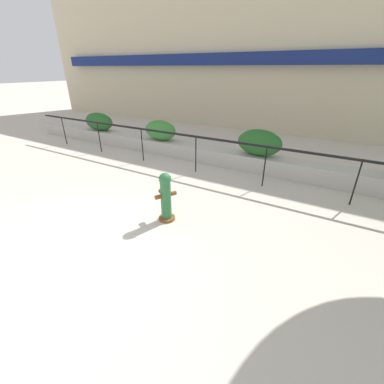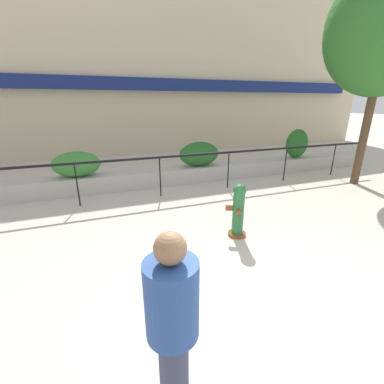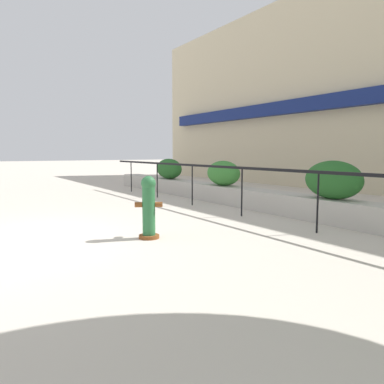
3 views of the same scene
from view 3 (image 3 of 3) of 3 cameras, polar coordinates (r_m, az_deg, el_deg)
ground_plane at (r=6.83m, az=-26.22°, el=-7.07°), size 120.00×120.00×0.00m
planter_wall_low at (r=9.47m, az=12.69°, el=-1.52°), size 18.00×0.70×0.50m
fence_railing_segment at (r=8.66m, az=7.64°, el=2.98°), size 15.00×0.05×1.15m
hedge_bush_0 at (r=13.84m, az=-3.54°, el=3.56°), size 1.52×0.65×0.74m
hedge_bush_1 at (r=11.05m, az=4.79°, el=2.88°), size 1.31×0.70×0.73m
hedge_bush_2 at (r=8.34m, az=20.68°, el=1.74°), size 1.38×0.61×0.81m
fire_hydrant at (r=6.45m, az=-6.61°, el=-2.22°), size 0.49×0.48×1.08m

